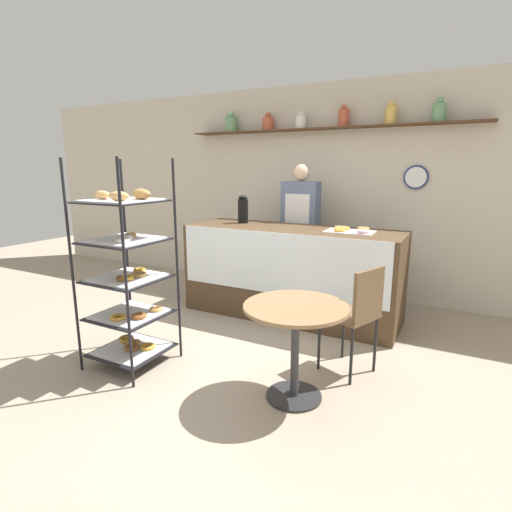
# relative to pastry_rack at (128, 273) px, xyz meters

# --- Properties ---
(ground_plane) EXTENTS (14.00, 14.00, 0.00)m
(ground_plane) POSITION_rel_pastry_rack_xyz_m (0.74, 0.40, -0.81)
(ground_plane) COLOR gray
(back_wall) EXTENTS (10.00, 0.30, 2.70)m
(back_wall) POSITION_rel_pastry_rack_xyz_m (0.74, 2.79, 0.57)
(back_wall) COLOR beige
(back_wall) RESTS_ON ground_plane
(display_counter) EXTENTS (2.39, 0.78, 1.01)m
(display_counter) POSITION_rel_pastry_rack_xyz_m (0.74, 1.70, -0.30)
(display_counter) COLOR #4C3823
(display_counter) RESTS_ON ground_plane
(pastry_rack) EXTENTS (0.60, 0.61, 1.73)m
(pastry_rack) POSITION_rel_pastry_rack_xyz_m (0.00, 0.00, 0.00)
(pastry_rack) COLOR black
(pastry_rack) RESTS_ON ground_plane
(person_worker) EXTENTS (0.45, 0.23, 1.70)m
(person_worker) POSITION_rel_pastry_rack_xyz_m (0.61, 2.28, 0.12)
(person_worker) COLOR #282833
(person_worker) RESTS_ON ground_plane
(cafe_table) EXTENTS (0.74, 0.74, 0.71)m
(cafe_table) POSITION_rel_pastry_rack_xyz_m (1.43, 0.15, -0.27)
(cafe_table) COLOR #262628
(cafe_table) RESTS_ON ground_plane
(cafe_chair) EXTENTS (0.49, 0.49, 0.90)m
(cafe_chair) POSITION_rel_pastry_rack_xyz_m (1.73, 0.70, -0.25)
(cafe_chair) COLOR black
(cafe_chair) RESTS_ON ground_plane
(coffee_carafe) EXTENTS (0.12, 0.12, 0.33)m
(coffee_carafe) POSITION_rel_pastry_rack_xyz_m (0.06, 1.81, 0.36)
(coffee_carafe) COLOR black
(coffee_carafe) RESTS_ON display_counter
(donut_tray_counter) EXTENTS (0.48, 0.31, 0.05)m
(donut_tray_counter) POSITION_rel_pastry_rack_xyz_m (1.39, 1.71, 0.22)
(donut_tray_counter) COLOR white
(donut_tray_counter) RESTS_ON display_counter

